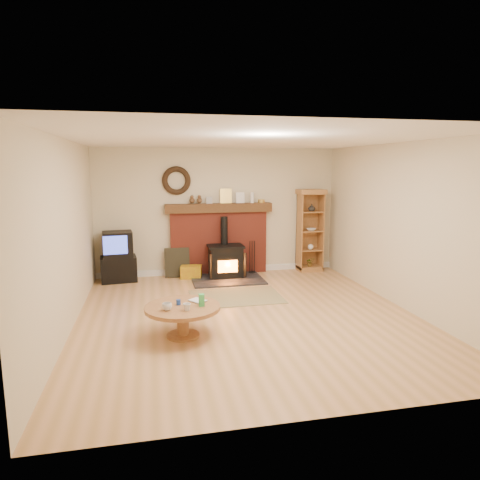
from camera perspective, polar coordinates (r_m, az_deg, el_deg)
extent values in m
plane|color=#B3844A|center=(6.55, 1.00, -10.06)|extent=(5.50, 5.50, 0.00)
cube|color=beige|center=(8.92, -2.92, 3.79)|extent=(5.00, 0.02, 2.60)
cube|color=beige|center=(3.66, 10.74, -4.94)|extent=(5.00, 0.02, 2.60)
cube|color=beige|center=(6.18, -22.17, 0.47)|extent=(0.02, 5.50, 2.60)
cube|color=beige|center=(7.21, 20.79, 1.77)|extent=(0.02, 5.50, 2.60)
cube|color=white|center=(6.18, 1.07, 13.27)|extent=(5.00, 5.50, 0.02)
cube|color=white|center=(9.11, -2.84, -4.01)|extent=(5.00, 0.04, 0.12)
torus|color=black|center=(8.72, -8.47, 7.84)|extent=(0.57, 0.11, 0.57)
cube|color=#973526|center=(8.93, -2.81, -0.41)|extent=(2.00, 0.15, 1.30)
cube|color=#382012|center=(8.80, -2.82, 4.30)|extent=(2.20, 0.22, 0.18)
cube|color=#999999|center=(8.77, -4.13, 5.31)|extent=(0.13, 0.05, 0.14)
cube|color=gold|center=(8.84, -1.89, 5.89)|extent=(0.24, 0.06, 0.30)
cube|color=white|center=(8.90, 0.02, 5.66)|extent=(0.18, 0.05, 0.22)
cylinder|color=white|center=(8.93, 1.62, 5.67)|extent=(0.08, 0.08, 0.22)
cylinder|color=gold|center=(8.98, 2.87, 5.21)|extent=(0.14, 0.14, 0.07)
cube|color=black|center=(8.53, -1.68, -5.26)|extent=(1.40, 1.00, 0.03)
cube|color=black|center=(8.65, -1.93, -2.92)|extent=(0.64, 0.46, 0.60)
cube|color=black|center=(8.58, -1.94, -0.84)|extent=(0.71, 0.51, 0.04)
cylinder|color=black|center=(8.68, -2.12, 1.28)|extent=(0.14, 0.14, 0.56)
cube|color=orange|center=(8.43, -1.64, -3.54)|extent=(0.39, 0.02, 0.24)
cube|color=black|center=(8.43, -3.68, -3.42)|extent=(0.15, 0.21, 0.48)
cube|color=black|center=(8.53, 0.23, -3.24)|extent=(0.15, 0.21, 0.48)
cube|color=brown|center=(7.45, -0.53, -7.57)|extent=(1.55, 1.07, 0.01)
cube|color=black|center=(8.73, -15.85, -3.72)|extent=(0.72, 0.53, 0.49)
cube|color=black|center=(8.63, -16.00, -0.54)|extent=(0.60, 0.52, 0.49)
cube|color=blue|center=(8.40, -16.29, -0.66)|extent=(0.44, 0.06, 0.35)
cube|color=brown|center=(9.42, 9.20, -3.73)|extent=(0.50, 0.37, 0.10)
cube|color=brown|center=(9.43, 8.95, 1.25)|extent=(0.50, 0.02, 1.60)
cube|color=brown|center=(9.19, 7.92, 1.06)|extent=(0.02, 0.37, 1.60)
cube|color=brown|center=(9.36, 10.71, 1.14)|extent=(0.02, 0.37, 1.60)
cube|color=brown|center=(9.18, 9.48, 6.36)|extent=(0.56, 0.41, 0.10)
cube|color=brown|center=(9.34, 9.27, -1.29)|extent=(0.46, 0.33, 0.02)
cube|color=brown|center=(9.27, 9.33, 1.21)|extent=(0.46, 0.33, 0.02)
cube|color=brown|center=(9.22, 9.40, 3.75)|extent=(0.46, 0.33, 0.02)
imported|color=white|center=(9.16, 9.53, 4.27)|extent=(0.15, 0.15, 0.16)
imported|color=white|center=(9.22, 9.45, 1.38)|extent=(0.20, 0.20, 0.05)
sphere|color=white|center=(9.28, 9.39, -0.92)|extent=(0.12, 0.12, 0.12)
imported|color=green|center=(9.34, 9.33, -2.92)|extent=(0.17, 0.15, 0.19)
cube|color=#BBC508|center=(8.70, -6.53, -4.26)|extent=(0.45, 0.33, 0.26)
cube|color=black|center=(8.79, -8.38, -3.00)|extent=(0.50, 0.13, 0.60)
cylinder|color=black|center=(9.03, 1.61, -4.39)|extent=(0.16, 0.16, 0.04)
cylinder|color=black|center=(8.94, 1.31, -2.36)|extent=(0.02, 0.02, 0.70)
cylinder|color=black|center=(8.95, 1.62, -2.34)|extent=(0.02, 0.02, 0.70)
cylinder|color=black|center=(8.96, 1.94, -2.33)|extent=(0.02, 0.02, 0.70)
cylinder|color=brown|center=(5.85, -7.59, -12.47)|extent=(0.44, 0.44, 0.03)
cylinder|color=brown|center=(5.79, -7.64, -10.79)|extent=(0.16, 0.16, 0.35)
cylinder|color=brown|center=(5.72, -7.68, -8.93)|extent=(0.99, 0.99, 0.05)
imported|color=white|center=(5.55, -9.71, -8.76)|extent=(0.12, 0.12, 0.10)
imported|color=white|center=(5.51, -7.10, -8.86)|extent=(0.10, 0.10, 0.09)
imported|color=#4C331E|center=(5.81, -6.24, -8.23)|extent=(0.16, 0.22, 0.02)
cylinder|color=navy|center=(5.75, -8.21, -8.22)|extent=(0.06, 0.06, 0.07)
cube|color=green|center=(5.65, -5.15, -7.99)|extent=(0.07, 0.07, 0.16)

